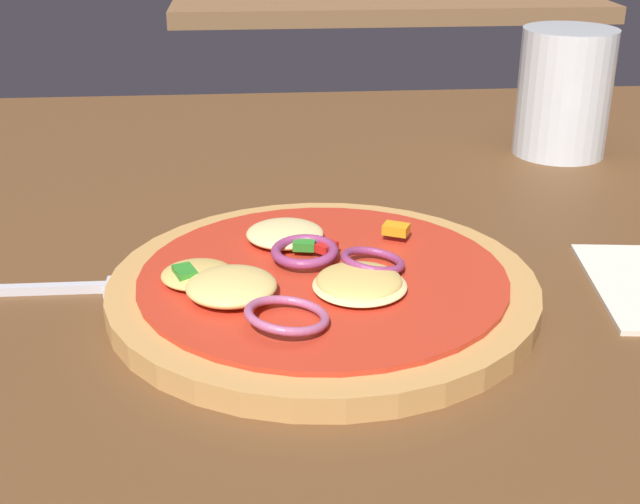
# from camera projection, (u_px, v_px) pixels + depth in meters

# --- Properties ---
(dining_table) EXTENTS (1.16, 1.02, 0.03)m
(dining_table) POSITION_uv_depth(u_px,v_px,m) (360.00, 349.00, 0.45)
(dining_table) COLOR brown
(dining_table) RESTS_ON ground
(pizza) EXTENTS (0.23, 0.23, 0.03)m
(pizza) POSITION_uv_depth(u_px,v_px,m) (319.00, 286.00, 0.47)
(pizza) COLOR tan
(pizza) RESTS_ON dining_table
(fork) EXTENTS (0.17, 0.02, 0.01)m
(fork) POSITION_uv_depth(u_px,v_px,m) (56.00, 289.00, 0.48)
(fork) COLOR silver
(fork) RESTS_ON dining_table
(beer_glass) EXTENTS (0.08, 0.08, 0.10)m
(beer_glass) POSITION_uv_depth(u_px,v_px,m) (563.00, 99.00, 0.70)
(beer_glass) COLOR silver
(beer_glass) RESTS_ON dining_table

